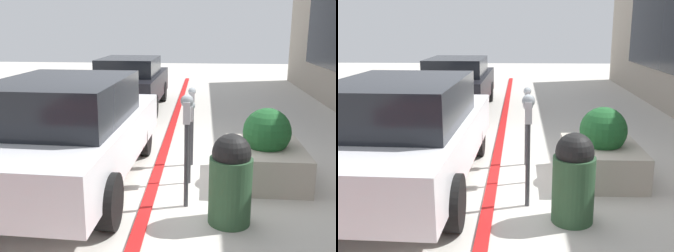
% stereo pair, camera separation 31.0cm
% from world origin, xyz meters
% --- Properties ---
extents(ground_plane, '(40.00, 40.00, 0.00)m').
position_xyz_m(ground_plane, '(0.00, 0.00, 0.00)').
color(ground_plane, beige).
extents(curb_strip, '(24.50, 0.16, 0.04)m').
position_xyz_m(curb_strip, '(0.00, 0.08, 0.02)').
color(curb_strip, red).
rests_on(curb_strip, ground_plane).
extents(parking_meter_nearest, '(0.20, 0.17, 1.54)m').
position_xyz_m(parking_meter_nearest, '(-0.84, -0.45, 1.14)').
color(parking_meter_nearest, '#38383D').
rests_on(parking_meter_nearest, ground_plane).
extents(parking_meter_second, '(0.18, 0.16, 1.31)m').
position_xyz_m(parking_meter_second, '(-0.02, -0.46, 1.00)').
color(parking_meter_second, '#38383D').
rests_on(parking_meter_second, ground_plane).
extents(parking_meter_middle, '(0.15, 0.13, 1.37)m').
position_xyz_m(parking_meter_middle, '(0.82, -0.46, 0.88)').
color(parking_meter_middle, '#38383D').
rests_on(parking_meter_middle, ground_plane).
extents(planter_box, '(1.45, 1.17, 1.16)m').
position_xyz_m(planter_box, '(0.21, -1.64, 0.43)').
color(planter_box, '#B2A899').
rests_on(planter_box, ground_plane).
extents(parked_car_middle, '(4.60, 2.16, 1.64)m').
position_xyz_m(parked_car_middle, '(-0.16, 1.37, 0.85)').
color(parked_car_middle, silver).
rests_on(parked_car_middle, ground_plane).
extents(parked_car_rear, '(3.99, 1.83, 1.50)m').
position_xyz_m(parked_car_rear, '(5.51, 1.46, 0.78)').
color(parked_car_rear, black).
rests_on(parked_car_rear, ground_plane).
extents(trash_bin, '(0.52, 0.52, 1.14)m').
position_xyz_m(trash_bin, '(-1.24, -1.00, 0.57)').
color(trash_bin, '#2D5133').
rests_on(trash_bin, ground_plane).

